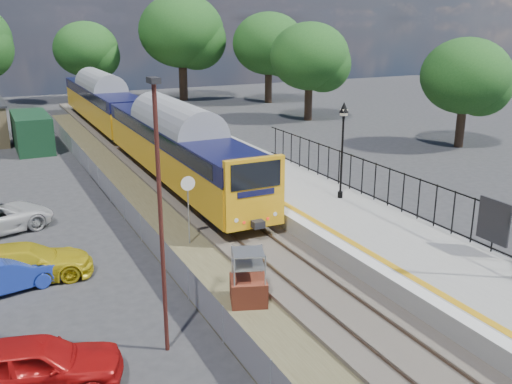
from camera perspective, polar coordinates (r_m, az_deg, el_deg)
ground at (r=20.65m, az=5.43°, el=-9.42°), size 120.00×120.00×0.00m
track_bed at (r=28.50m, az=-5.55°, el=-1.65°), size 5.90×80.00×0.29m
platform at (r=28.87m, az=4.33°, el=-0.62°), size 5.00×70.00×0.90m
platform_edge at (r=27.79m, az=0.67°, el=-0.30°), size 0.90×70.00×0.01m
victorian_lamp_north at (r=26.88m, az=8.71°, el=6.37°), size 0.44×0.44×4.60m
palisade_fence at (r=25.35m, az=15.61°, el=-0.45°), size 0.12×26.00×2.00m
wire_fence at (r=29.51m, az=-13.97°, el=-0.39°), size 0.06×52.00×1.20m
tree_line at (r=58.82m, az=-15.55°, el=13.89°), size 56.80×43.80×11.88m
train at (r=42.29m, az=-12.42°, el=7.31°), size 2.82×40.83×3.51m
brick_plinth at (r=19.05m, az=-0.76°, el=-8.64°), size 1.51×1.51×1.91m
speed_sign at (r=23.62m, az=-6.79°, el=-0.61°), size 0.61×0.11×3.00m
carpark_lamp at (r=15.38m, az=-9.57°, el=-1.37°), size 0.25×0.50×7.75m
car_red at (r=16.09m, az=-21.22°, el=-15.84°), size 4.64×2.76×1.48m
car_blue at (r=21.82m, az=-23.87°, el=-7.56°), size 4.02×2.09×1.26m
car_yellow at (r=22.38m, az=-22.07°, el=-6.59°), size 4.88×2.39×1.37m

